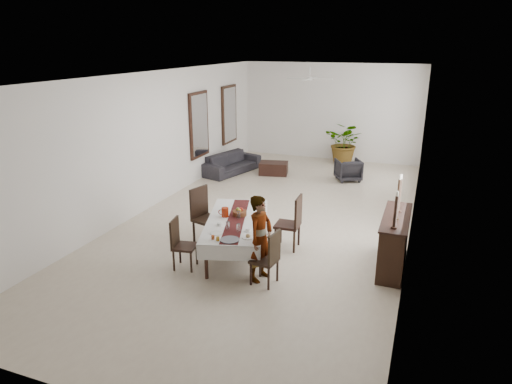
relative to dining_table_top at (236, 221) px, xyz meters
The scene contains 87 objects.
floor 2.08m from the dining_table_top, 88.75° to the left, with size 6.00×12.00×0.00m, color beige.
ceiling 3.23m from the dining_table_top, 88.75° to the left, with size 6.00×12.00×0.02m, color white.
wall_back 8.03m from the dining_table_top, 89.69° to the left, with size 6.00×0.02×3.20m, color white.
wall_front 4.13m from the dining_table_top, 89.39° to the right, with size 6.00×0.02×3.20m, color white.
wall_left 3.68m from the dining_table_top, 146.24° to the left, with size 0.02×12.00×3.20m, color white.
wall_right 3.75m from the dining_table_top, 33.00° to the left, with size 0.02×12.00×3.20m, color white.
dining_table_top is the anchor object (origin of this frame).
table_leg_fl 1.14m from the dining_table_top, 94.41° to the right, with size 0.06×0.06×0.63m, color black.
table_leg_fr 1.14m from the dining_table_top, 52.21° to the right, with size 0.06×0.06×0.63m, color black.
table_leg_bl 1.14m from the dining_table_top, 127.79° to the left, with size 0.06×0.06×0.63m, color black.
table_leg_br 1.14m from the dining_table_top, 85.59° to the left, with size 0.06×0.06×0.63m, color black.
tablecloth_top 0.03m from the dining_table_top, ahead, with size 1.06×2.31×0.01m, color silver.
tablecloth_drape_left 0.53m from the dining_table_top, 163.31° to the right, with size 0.01×2.31×0.27m, color white.
tablecloth_drape_right 0.53m from the dining_table_top, 16.69° to the left, with size 0.01×2.31×0.27m, color white.
tablecloth_drape_near 1.16m from the dining_table_top, 73.31° to the right, with size 1.06×0.01×0.27m, color silver.
tablecloth_drape_far 1.16m from the dining_table_top, 106.69° to the left, with size 1.06×0.01×0.27m, color white.
table_runner 0.03m from the dining_table_top, ahead, with size 0.31×2.24×0.00m, color #511717.
red_pitcher 0.29m from the dining_table_top, 165.73° to the left, with size 0.13×0.13×0.18m, color maroon.
pitcher_handle 0.35m from the dining_table_top, behind, with size 0.11×0.11×0.02m, color #9A190B.
wine_glass_near 0.60m from the dining_table_top, 62.85° to the right, with size 0.06×0.06×0.15m, color white.
wine_glass_mid 0.51m from the dining_table_top, 83.61° to the right, with size 0.06×0.06×0.15m, color silver.
wine_glass_far 0.13m from the dining_table_top, 61.69° to the left, with size 0.06×0.06×0.15m, color silver.
teacup_right 0.60m from the dining_table_top, 46.75° to the right, with size 0.08×0.08×0.05m, color white.
saucer_right 0.60m from the dining_table_top, 46.75° to the right, with size 0.13×0.13×0.01m, color white.
teacup_left 0.42m from the dining_table_top, 113.91° to the right, with size 0.08×0.08×0.05m, color silver.
saucer_left 0.41m from the dining_table_top, 113.91° to the right, with size 0.13×0.13×0.01m, color white.
plate_near_right 0.86m from the dining_table_top, 53.17° to the right, with size 0.21×0.21×0.01m, color white.
bread_near_right 0.86m from the dining_table_top, 53.17° to the right, with size 0.08×0.08×0.08m, color tan.
plate_near_left 0.72m from the dining_table_top, 95.11° to the right, with size 0.21×0.21×0.01m, color silver.
plate_far_left 0.57m from the dining_table_top, 136.88° to the left, with size 0.21×0.21×0.01m, color white.
serving_tray 0.94m from the dining_table_top, 73.31° to the right, with size 0.32×0.32×0.02m, color #46474C.
jam_jar_a 0.99m from the dining_table_top, 84.82° to the right, with size 0.06×0.06×0.07m, color #956415.
jam_jar_b 0.96m from the dining_table_top, 90.73° to the right, with size 0.06×0.06×0.07m, color maroon.
fruit_basket 0.24m from the dining_table_top, 95.38° to the left, with size 0.27×0.27×0.09m, color brown.
fruit_red 0.29m from the dining_table_top, 90.19° to the left, with size 0.08×0.08×0.08m, color maroon.
fruit_green 0.29m from the dining_table_top, 104.64° to the left, with size 0.07×0.07×0.07m, color olive.
fruit_yellow 0.23m from the dining_table_top, 92.65° to the left, with size 0.08×0.08×0.08m, color gold.
chair_right_near_seat 1.28m from the dining_table_top, 45.33° to the right, with size 0.40×0.40×0.05m, color black.
chair_right_near_leg_fl 1.55m from the dining_table_top, 46.46° to the right, with size 0.04×0.04×0.39m, color black.
chair_right_near_leg_fr 1.38m from the dining_table_top, 35.23° to the right, with size 0.04×0.04×0.39m, color black.
chair_right_near_leg_bl 1.33m from the dining_table_top, 55.90° to the right, with size 0.04×0.04×0.39m, color black.
chair_right_near_leg_br 1.12m from the dining_table_top, 43.70° to the right, with size 0.04×0.04×0.39m, color black.
chair_right_near_back 1.40m from the dining_table_top, 40.80° to the right, with size 0.40×0.04×0.51m, color black.
chair_right_far_seat 1.02m from the dining_table_top, 34.55° to the left, with size 0.45×0.45×0.05m, color black.
chair_right_far_leg_fl 1.18m from the dining_table_top, 21.03° to the left, with size 0.05×0.05×0.45m, color black.
chair_right_far_leg_fr 1.34m from the dining_table_top, 37.06° to the left, with size 0.05×0.05×0.45m, color black.
chair_right_far_leg_bl 0.87m from the dining_table_top, 30.34° to the left, with size 0.05×0.05×0.45m, color black.
chair_right_far_leg_br 1.08m from the dining_table_top, 49.58° to the left, with size 0.05×0.05×0.45m, color black.
chair_right_far_back 1.20m from the dining_table_top, 29.16° to the left, with size 0.45×0.04×0.58m, color black.
chair_left_near_seat 1.09m from the dining_table_top, 125.21° to the right, with size 0.39×0.39×0.04m, color black.
chair_left_near_leg_fl 1.18m from the dining_table_top, 137.11° to the right, with size 0.04×0.04×0.38m, color black.
chair_left_near_leg_fr 1.37m from the dining_table_top, 125.18° to the right, with size 0.04×0.04×0.38m, color black.
chair_left_near_leg_bl 0.96m from the dining_table_top, 125.27° to the right, with size 0.04×0.04×0.38m, color black.
chair_left_near_leg_br 1.18m from the dining_table_top, 113.30° to the right, with size 0.04×0.04×0.38m, color black.
chair_left_near_back 1.20m from the dining_table_top, 131.17° to the right, with size 0.39×0.04×0.49m, color black.
chair_left_far_seat 0.76m from the dining_table_top, 162.60° to the left, with size 0.48×0.48×0.05m, color black.
chair_left_far_leg_fl 1.05m from the dining_table_top, 151.00° to the left, with size 0.05×0.05×0.47m, color black.
chair_left_far_leg_fr 1.05m from the dining_table_top, behind, with size 0.05×0.05×0.47m, color black.
chair_left_far_leg_bl 0.72m from the dining_table_top, 142.98° to the left, with size 0.05×0.05×0.47m, color black.
chair_left_far_leg_br 0.71m from the dining_table_top, behind, with size 0.05×0.05×0.47m, color black.
chair_left_far_back 0.98m from the dining_table_top, 162.71° to the left, with size 0.48×0.04×0.61m, color black.
woman 1.09m from the dining_table_top, 45.19° to the right, with size 0.54×0.35×1.48m, color gray.
sideboard_body 2.87m from the dining_table_top, ahead, with size 0.42×1.56×0.93m, color black.
sideboard_top 2.88m from the dining_table_top, ahead, with size 0.46×1.62×0.03m, color black.
candlestick_near_base 2.84m from the dining_table_top, ahead, with size 0.10×0.10×0.03m, color black.
candlestick_near_shaft 2.89m from the dining_table_top, ahead, with size 0.05×0.05×0.52m, color black.
candlestick_near_candle 2.97m from the dining_table_top, ahead, with size 0.04×0.04×0.08m, color silver.
candlestick_mid_base 2.86m from the dining_table_top, ahead, with size 0.10×0.10×0.03m, color black.
candlestick_mid_shaft 2.92m from the dining_table_top, ahead, with size 0.05×0.05×0.67m, color black.
candlestick_mid_candle 3.03m from the dining_table_top, ahead, with size 0.04×0.04×0.08m, color beige.
candlestick_far_base 2.94m from the dining_table_top, 14.52° to the left, with size 0.10×0.10×0.03m, color black.
candlestick_far_shaft 2.98m from the dining_table_top, 14.52° to the left, with size 0.05×0.05×0.57m, color black.
candlestick_far_candle 3.07m from the dining_table_top, 14.52° to the left, with size 0.04×0.04×0.08m, color beige.
sofa 5.69m from the dining_table_top, 114.62° to the left, with size 2.02×0.79×0.59m, color #2B282D.
armchair 5.71m from the dining_table_top, 78.49° to the left, with size 0.67×0.69×0.63m, color #242226.
coffee_table 5.55m from the dining_table_top, 101.34° to the left, with size 0.84×0.56×0.37m, color black.
potted_plant 7.54m from the dining_table_top, 84.78° to the left, with size 1.24×1.07×1.37m, color #285020.
mirror_frame_near 5.18m from the dining_table_top, 124.93° to the left, with size 0.06×1.05×1.85m, color black.
mirror_glass_near 5.16m from the dining_table_top, 124.61° to the left, with size 0.01×0.90×1.70m, color silver.
mirror_frame_far 6.99m from the dining_table_top, 114.93° to the left, with size 0.06×1.05×1.85m, color black.
mirror_glass_far 6.97m from the dining_table_top, 114.66° to the left, with size 0.01×0.90×1.70m, color silver.
fan_rod 5.55m from the dining_table_top, 89.50° to the left, with size 0.04×0.04×0.20m, color silver.
fan_hub 5.46m from the dining_table_top, 89.50° to the left, with size 0.16×0.16×0.08m, color silver.
fan_blade_n 5.78m from the dining_table_top, 89.54° to the left, with size 0.10×0.55×0.01m, color silver.
fan_blade_s 5.14m from the dining_table_top, 89.47° to the left, with size 0.10×0.55×0.01m, color white.
fan_blade_e 5.48m from the dining_table_top, 85.48° to the left, with size 0.55×0.10×0.01m, color white.
fan_blade_w 5.47m from the dining_table_top, 93.53° to the left, with size 0.55×0.10×0.01m, color silver.
Camera 1 is at (3.11, -9.24, 3.83)m, focal length 32.00 mm.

